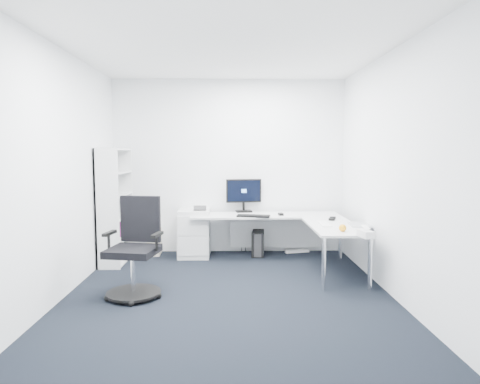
{
  "coord_description": "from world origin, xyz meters",
  "views": [
    {
      "loc": [
        0.03,
        -4.62,
        1.59
      ],
      "look_at": [
        0.15,
        1.05,
        1.05
      ],
      "focal_mm": 32.0,
      "sensor_mm": 36.0,
      "label": 1
    }
  ],
  "objects_px": {
    "l_desk": "(267,240)",
    "monitor": "(244,195)",
    "bookshelf": "(115,206)",
    "task_chair": "(133,248)",
    "laptop": "(360,216)"
  },
  "relations": [
    {
      "from": "l_desk",
      "to": "task_chair",
      "type": "relative_size",
      "value": 2.03
    },
    {
      "from": "monitor",
      "to": "l_desk",
      "type": "bearing_deg",
      "value": -69.28
    },
    {
      "from": "bookshelf",
      "to": "monitor",
      "type": "bearing_deg",
      "value": 16.04
    },
    {
      "from": "l_desk",
      "to": "monitor",
      "type": "height_order",
      "value": "monitor"
    },
    {
      "from": "monitor",
      "to": "laptop",
      "type": "xyz_separation_m",
      "value": [
        1.44,
        -1.26,
        -0.14
      ]
    },
    {
      "from": "bookshelf",
      "to": "laptop",
      "type": "relative_size",
      "value": 4.54
    },
    {
      "from": "l_desk",
      "to": "bookshelf",
      "type": "bearing_deg",
      "value": 178.68
    },
    {
      "from": "l_desk",
      "to": "monitor",
      "type": "distance_m",
      "value": 0.89
    },
    {
      "from": "bookshelf",
      "to": "monitor",
      "type": "distance_m",
      "value": 1.93
    },
    {
      "from": "bookshelf",
      "to": "monitor",
      "type": "relative_size",
      "value": 2.97
    },
    {
      "from": "l_desk",
      "to": "monitor",
      "type": "relative_size",
      "value": 4.03
    },
    {
      "from": "task_chair",
      "to": "monitor",
      "type": "distance_m",
      "value": 2.43
    },
    {
      "from": "task_chair",
      "to": "bookshelf",
      "type": "bearing_deg",
      "value": 121.35
    },
    {
      "from": "l_desk",
      "to": "monitor",
      "type": "bearing_deg",
      "value": 118.73
    },
    {
      "from": "task_chair",
      "to": "monitor",
      "type": "relative_size",
      "value": 1.98
    }
  ]
}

